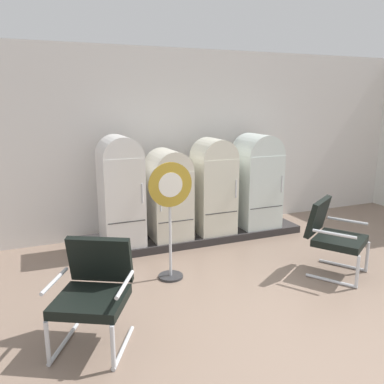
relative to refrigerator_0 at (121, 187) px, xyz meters
The scene contains 10 objects.
ground 3.31m from the refrigerator_0, 67.96° to the right, with size 12.00×10.00×0.05m, color #836C5C.
back_wall 1.50m from the refrigerator_0, 32.00° to the left, with size 11.76×0.12×3.06m.
display_plinth 1.50m from the refrigerator_0, ahead, with size 3.65×0.95×0.12m, color #2C2929.
refrigerator_0 is the anchor object (origin of this frame).
refrigerator_1 0.76m from the refrigerator_0, ahead, with size 0.60×0.70×1.38m.
refrigerator_2 1.50m from the refrigerator_0, ahead, with size 0.60×0.61×1.53m.
refrigerator_3 2.33m from the refrigerator_0, ahead, with size 0.66×0.70×1.57m.
armchair_left 2.38m from the refrigerator_0, 108.96° to the right, with size 0.88×0.91×0.98m.
armchair_right 3.02m from the refrigerator_0, 38.20° to the right, with size 0.90×0.92×0.98m.
sign_stand 1.26m from the refrigerator_0, 73.68° to the right, with size 0.56×0.32×1.51m.
Camera 1 is at (-2.40, -2.75, 2.24)m, focal length 37.15 mm.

